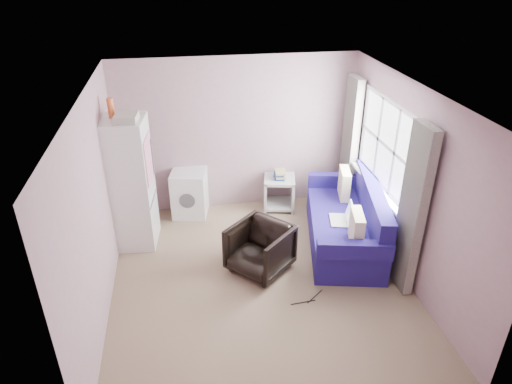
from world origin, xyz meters
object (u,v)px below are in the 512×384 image
(washing_machine, at_px, (190,192))
(side_table, at_px, (279,190))
(armchair, at_px, (260,247))
(fridge, at_px, (128,183))
(sofa, at_px, (348,223))

(washing_machine, bearing_deg, side_table, 9.60)
(washing_machine, distance_m, side_table, 1.48)
(washing_machine, bearing_deg, armchair, -51.64)
(washing_machine, xyz_separation_m, side_table, (1.48, -0.04, -0.08))
(fridge, xyz_separation_m, washing_machine, (0.85, 0.67, -0.57))
(armchair, height_order, side_table, armchair)
(side_table, relative_size, sofa, 0.30)
(washing_machine, height_order, side_table, washing_machine)
(fridge, bearing_deg, sofa, -4.85)
(armchair, xyz_separation_m, washing_machine, (-0.86, 1.67, 0.03))
(side_table, bearing_deg, washing_machine, 178.45)
(armchair, distance_m, side_table, 1.74)
(washing_machine, bearing_deg, fridge, -130.76)
(fridge, height_order, side_table, fridge)
(fridge, xyz_separation_m, sofa, (3.09, -0.59, -0.63))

